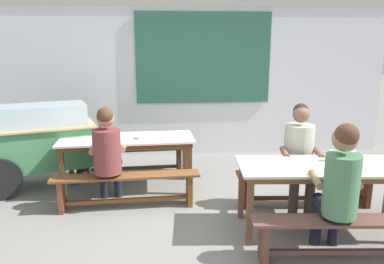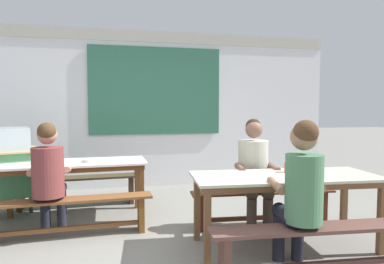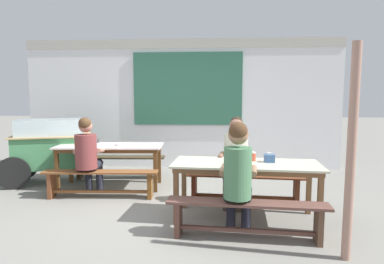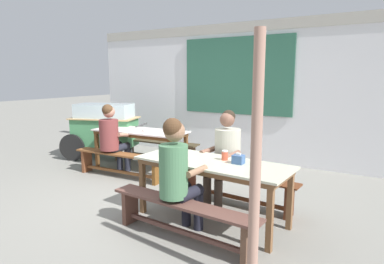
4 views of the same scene
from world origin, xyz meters
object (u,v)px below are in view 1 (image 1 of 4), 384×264
Objects in this scene: bench_far_front at (127,186)px; tissue_box at (353,158)px; dining_table_far at (127,143)px; bench_near_front at (348,233)px; bench_far_back at (130,156)px; person_near_front at (339,183)px; food_cart at (43,139)px; person_left_back_turned at (108,152)px; dining_table_near at (327,171)px; soup_bowl at (141,137)px; bench_near_back at (306,185)px; person_right_near_table at (299,151)px; condiment_jar at (332,156)px.

tissue_box reaches higher than bench_far_front.
bench_near_front is (2.15, -1.93, -0.37)m from dining_table_far.
bench_near_front is (2.19, -2.53, 0.00)m from bench_far_back.
food_cart is at bearing 146.96° from person_near_front.
food_cart is 1.44× the size of person_left_back_turned.
dining_table_near is 2.37m from soup_bowl.
tissue_box is (0.26, -0.54, 0.52)m from bench_near_back.
bench_near_front is (-0.08, -1.21, 0.02)m from bench_near_back.
bench_far_back is at bearing 130.24° from person_near_front.
person_right_near_table is at bearing 99.63° from dining_table_near.
condiment_jar reaches higher than bench_near_back.
bench_near_front is (-0.04, -0.61, -0.37)m from dining_table_near.
person_right_near_table reaches higher than bench_near_front.
bench_near_back is 0.71m from condiment_jar.
bench_near_front is 4.00m from food_cart.
bench_far_back is 0.99× the size of bench_far_front.
person_left_back_turned is at bearing 165.05° from tissue_box.
dining_table_far is at bearing 71.63° from person_left_back_turned.
tissue_box reaches higher than bench_far_back.
dining_table_far is 0.71m from bench_far_front.
soup_bowl is at bearing 162.15° from bench_near_back.
person_near_front reaches higher than food_cart.
bench_near_back is 11.24× the size of soup_bowl.
dining_table_far is 0.71m from bench_far_back.
person_near_front is at bearing -31.85° from bench_far_front.
person_right_near_table is 8.32× the size of soup_bowl.
person_near_front reaches higher than bench_near_front.
person_near_front reaches higher than person_right_near_table.
dining_table_far is 1.05× the size of bench_near_back.
bench_far_front is at bearing 148.15° from person_near_front.
bench_near_front is 1.42× the size of person_left_back_turned.
person_left_back_turned reaches higher than food_cart.
bench_far_back is 3.18m from tissue_box.
tissue_box is (0.40, -0.50, 0.07)m from person_right_near_table.
person_near_front is 0.75m from tissue_box.
bench_near_back is 1.35× the size of person_right_near_table.
person_right_near_table reaches higher than person_left_back_turned.
condiment_jar is at bearing -28.34° from soup_bowl.
person_right_near_table reaches higher than soup_bowl.
bench_near_back is at bearing 115.70° from tissue_box.
person_near_front is (-0.10, 0.07, 0.45)m from bench_near_front.
bench_far_back is (-0.03, 0.61, -0.37)m from dining_table_far.
bench_far_back is 11.41× the size of soup_bowl.
condiment_jar is (2.33, -1.80, 0.50)m from bench_far_back.
bench_near_front is at bearing -93.95° from bench_near_back.
bench_near_back is at bearing -2.89° from bench_far_front.
soup_bowl is at bearing -12.51° from food_cart.
bench_far_back is at bearing 143.58° from tissue_box.
dining_table_near is 0.72m from bench_near_back.
person_left_back_turned is at bearing -97.30° from bench_far_back.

